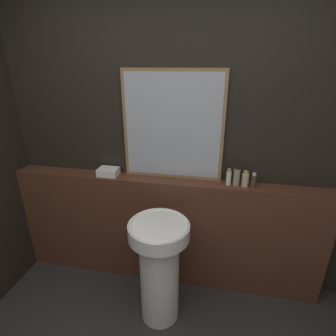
{
  "coord_description": "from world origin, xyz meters",
  "views": [
    {
      "loc": [
        0.4,
        -0.31,
        1.88
      ],
      "look_at": [
        0.05,
        1.52,
        1.14
      ],
      "focal_mm": 28.0,
      "sensor_mm": 36.0,
      "label": 1
    }
  ],
  "objects": [
    {
      "name": "conditioner_bottle",
      "position": [
        0.57,
        1.6,
        1.07
      ],
      "size": [
        0.05,
        0.05,
        0.17
      ],
      "color": "gray",
      "rests_on": "vanity_counter"
    },
    {
      "name": "mirror",
      "position": [
        0.05,
        1.67,
        1.43
      ],
      "size": [
        0.8,
        0.03,
        0.86
      ],
      "color": "#937047",
      "rests_on": "vanity_counter"
    },
    {
      "name": "lotion_bottle",
      "position": [
        0.63,
        1.6,
        1.05
      ],
      "size": [
        0.05,
        0.05,
        0.12
      ],
      "color": "#C6B284",
      "rests_on": "vanity_counter"
    },
    {
      "name": "shampoo_bottle",
      "position": [
        0.51,
        1.6,
        1.06
      ],
      "size": [
        0.04,
        0.04,
        0.13
      ],
      "color": "white",
      "rests_on": "vanity_counter"
    },
    {
      "name": "pedestal_sink",
      "position": [
        0.05,
        1.18,
        0.49
      ],
      "size": [
        0.43,
        0.43,
        0.86
      ],
      "color": "white",
      "rests_on": "ground_plane"
    },
    {
      "name": "wall_back",
      "position": [
        0.0,
        1.72,
        1.25
      ],
      "size": [
        8.0,
        0.06,
        2.5
      ],
      "color": "black",
      "rests_on": "ground_plane"
    },
    {
      "name": "vanity_counter",
      "position": [
        0.0,
        1.6,
        0.5
      ],
      "size": [
        2.65,
        0.17,
        1.0
      ],
      "color": "#512D1E",
      "rests_on": "ground_plane"
    },
    {
      "name": "body_wash_bottle",
      "position": [
        0.7,
        1.6,
        1.05
      ],
      "size": [
        0.04,
        0.04,
        0.12
      ],
      "color": "#4C3823",
      "rests_on": "vanity_counter"
    },
    {
      "name": "towel_stack",
      "position": [
        -0.49,
        1.6,
        1.03
      ],
      "size": [
        0.17,
        0.13,
        0.06
      ],
      "color": "white",
      "rests_on": "vanity_counter"
    }
  ]
}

